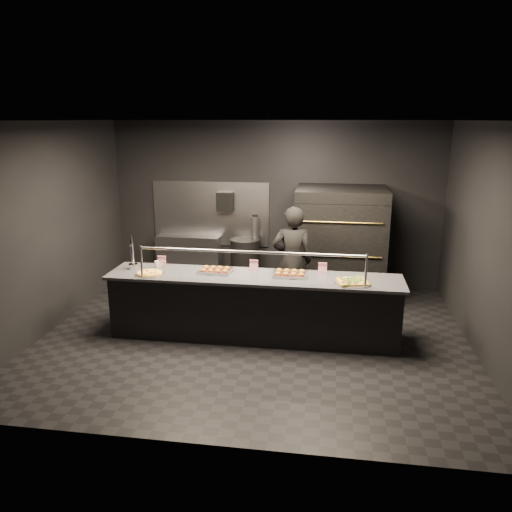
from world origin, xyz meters
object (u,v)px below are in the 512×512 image
Objects in this scene: fire_extinguisher at (255,229)px; square_pizza at (353,282)px; slider_tray_b at (290,274)px; slider_tray_a at (215,270)px; trash_bin at (245,263)px; prep_shelf at (189,259)px; towel_dispenser at (225,202)px; worker at (292,261)px; service_counter at (254,306)px; pizza_oven at (340,243)px; round_pizza at (150,273)px; beer_tap at (133,259)px.

square_pizza is (1.70, -2.52, -0.12)m from fire_extinguisher.
slider_tray_b reaches higher than square_pizza.
slider_tray_a reaches higher than trash_bin.
square_pizza is at bearing -56.06° from fire_extinguisher.
square_pizza is at bearing -51.65° from trash_bin.
square_pizza is (2.95, -2.44, 0.49)m from prep_shelf.
fire_extinguisher reaches higher than trash_bin.
fire_extinguisher is 0.97× the size of slider_tray_b.
slider_tray_b is (1.40, -2.31, -0.60)m from towel_dispenser.
towel_dispenser is 0.72× the size of square_pizza.
towel_dispenser is 0.39× the size of trash_bin.
worker is (-0.89, 1.11, -0.07)m from square_pizza.
worker is at bearing -52.03° from trash_bin.
worker is at bearing 65.28° from service_counter.
fire_extinguisher is (-1.55, 0.50, 0.09)m from pizza_oven.
towel_dispenser reaches higher than round_pizza.
slider_tray_b is at bearing -111.04° from pizza_oven.
service_counter is 8.12× the size of fire_extinguisher.
slider_tray_b is (0.85, -2.32, -0.11)m from fire_extinguisher.
square_pizza is at bearing -48.19° from towel_dispenser.
round_pizza is (0.15, -2.47, 0.49)m from prep_shelf.
beer_tap is 0.58× the size of trash_bin.
service_counter is 2.50m from fire_extinguisher.
slider_tray_a reaches higher than round_pizza.
slider_tray_a reaches higher than square_pizza.
round_pizza is 0.84× the size of square_pizza.
slider_tray_a is at bearing 173.81° from square_pizza.
slider_tray_a is at bearing 14.80° from round_pizza.
fire_extinguisher is at bearing 66.67° from round_pizza.
slider_tray_a is at bearing 179.74° from slider_tray_b.
beer_tap is at bearing 14.69° from worker.
square_pizza is at bearing -39.65° from prep_shelf.
towel_dispenser is 2.41m from slider_tray_a.
towel_dispenser is 2.67m from round_pizza.
pizza_oven is 2.53m from slider_tray_a.
slider_tray_b is (2.28, 0.02, -0.12)m from beer_tap.
beer_tap is 2.43m from worker.
square_pizza is at bearing -13.42° from slider_tray_b.
prep_shelf is 2.35m from beer_tap.
trash_bin is at bearing 169.37° from pizza_oven.
worker reaches higher than towel_dispenser.
round_pizza is 0.46× the size of trash_bin.
prep_shelf is 1.34× the size of trash_bin.
square_pizza is at bearing -3.35° from beer_tap.
round_pizza is at bearing -86.52° from prep_shelf.
round_pizza is at bearing -142.28° from pizza_oven.
service_counter reaches higher than round_pizza.
worker is (1.91, 1.14, -0.07)m from round_pizza.
slider_tray_a is (1.04, -2.24, 0.50)m from prep_shelf.
pizza_oven is 1.59× the size of prep_shelf.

